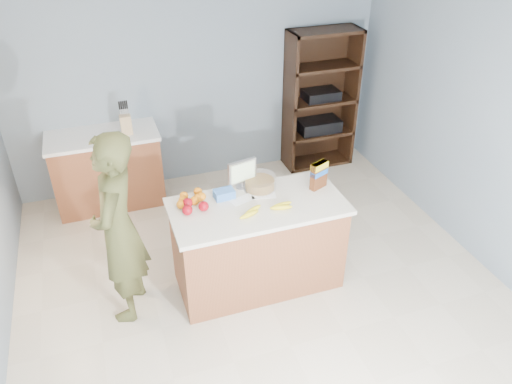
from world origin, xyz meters
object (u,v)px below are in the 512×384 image
object	(u,v)px
counter_peninsula	(258,247)
shelving_unit	(319,102)
cereal_box	(319,173)
person	(118,230)
tv	(242,173)

from	to	relation	value
counter_peninsula	shelving_unit	size ratio (longest dim) A/B	0.87
counter_peninsula	cereal_box	bearing A→B (deg)	7.77
shelving_unit	counter_peninsula	bearing A→B (deg)	-127.11
shelving_unit	cereal_box	bearing A→B (deg)	-115.28
shelving_unit	cereal_box	distance (m)	2.18
counter_peninsula	cereal_box	world-z (taller)	cereal_box
counter_peninsula	person	size ratio (longest dim) A/B	0.89
cereal_box	counter_peninsula	bearing A→B (deg)	-172.23
person	shelving_unit	bearing A→B (deg)	143.87
counter_peninsula	person	distance (m)	1.29
person	tv	size ratio (longest dim) A/B	6.23
shelving_unit	tv	bearing A→B (deg)	-132.55
counter_peninsula	tv	distance (m)	0.72
shelving_unit	cereal_box	world-z (taller)	shelving_unit
counter_peninsula	shelving_unit	bearing A→B (deg)	52.89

